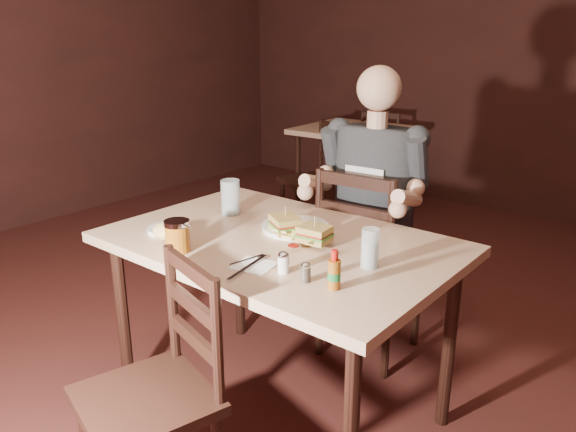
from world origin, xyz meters
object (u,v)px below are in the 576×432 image
Objects in this scene: bg_chair_far at (384,157)px; bg_chair_near at (311,180)px; chair_far at (371,262)px; glass_right at (370,248)px; main_table at (280,257)px; syrup_dispenser at (178,236)px; glass_left at (230,197)px; side_plate at (166,230)px; diner at (371,169)px; bg_table at (352,138)px; chair_near at (146,399)px; dinner_plate at (295,228)px; hot_sauce at (334,269)px.

bg_chair_near is at bearing 77.84° from bg_chair_far.
glass_right is at bearing 114.99° from chair_far.
syrup_dispenser reaches higher than main_table.
main_table is at bearing -15.45° from glass_left.
side_plate is at bearing 58.49° from chair_far.
bg_table is at bearing 120.48° from diner.
dinner_plate is at bearing 107.10° from chair_near.
chair_near is 0.87m from glass_right.
syrup_dispenser reaches higher than side_plate.
chair_far is at bearing -20.47° from bg_chair_near.
bg_table is 2.13m from chair_far.
dinner_plate is at bearing 101.23° from bg_chair_far.
chair_far is 0.47m from diner.
bg_chair_near is 2.09m from dinner_plate.
hot_sauce reaches higher than main_table.
side_plate is at bearing 151.85° from syrup_dispenser.
dinner_plate is (-0.03, 0.78, 0.35)m from chair_near.
chair_far is 6.28× the size of glass_left.
bg_chair_far is 6.31× the size of glass_right.
diner is at bearing -21.49° from bg_chair_near.
glass_right is at bearing 107.07° from bg_chair_far.
diner is (0.02, 1.26, 0.51)m from chair_near.
main_table is 0.68m from chair_far.
diner is at bearing 51.24° from glass_left.
bg_chair_far is at bearing 123.98° from chair_near.
chair_near is 3.77m from bg_chair_far.
bg_chair_far is 6.73× the size of hot_sauce.
bg_chair_far is 3.54m from hot_sauce.
bg_chair_near is 3.31× the size of dinner_plate.
diner reaches higher than glass_left.
glass_right reaches higher than bg_table.
glass_right is (1.63, -2.36, 0.16)m from bg_table.
dinner_plate is 0.48m from syrup_dispenser.
side_plate is (-0.38, -0.34, -0.00)m from dinner_plate.
dinner_plate is (-0.05, -0.52, 0.30)m from chair_far.
chair_far is (0.03, 0.64, -0.22)m from main_table.
glass_left is at bearing 110.52° from syrup_dispenser.
syrup_dispenser is (-0.61, -0.11, -0.01)m from hot_sauce.
bg_chair_near is 2.21m from side_plate.
bg_chair_near is 7.39× the size of syrup_dispenser.
diner is at bearing -54.41° from bg_table.
main_table is 0.47m from side_plate.
diner is (0.03, 0.60, 0.24)m from main_table.
chair_far is 1.05× the size of diner.
chair_far is at bearing 87.47° from main_table.
bg_chair_far is (-1.23, 3.56, 0.00)m from chair_near.
glass_right is (0.41, -0.01, 0.14)m from main_table.
bg_chair_near is 6.77× the size of hot_sauce.
diner reaches higher than hot_sauce.
diner is 0.94m from side_plate.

